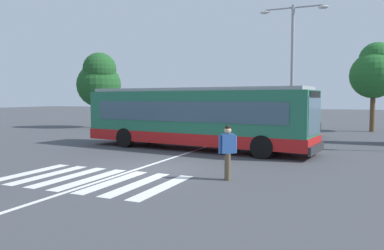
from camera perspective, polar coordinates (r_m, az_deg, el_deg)
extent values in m
plane|color=#424449|center=(14.12, -5.97, -6.41)|extent=(160.00, 160.00, 0.00)
cylinder|color=black|center=(18.52, 12.95, -2.43)|extent=(1.03, 0.41, 1.00)
cylinder|color=black|center=(16.31, 10.51, -3.26)|extent=(1.03, 0.41, 1.00)
cylinder|color=black|center=(21.89, -6.05, -1.36)|extent=(1.03, 0.41, 1.00)
cylinder|color=black|center=(20.05, -10.01, -1.89)|extent=(1.03, 0.41, 1.00)
cube|color=#236B4C|center=(18.92, 0.40, 1.23)|extent=(11.86, 3.86, 2.55)
cube|color=red|center=(19.00, 0.39, -1.78)|extent=(11.98, 3.90, 0.55)
cube|color=#3D5666|center=(18.91, 0.40, 2.16)|extent=(10.48, 3.75, 0.96)
cube|color=#3D5666|center=(16.81, 17.92, 1.37)|extent=(0.29, 2.23, 1.63)
cube|color=black|center=(16.80, 17.98, 4.41)|extent=(0.28, 1.93, 0.28)
cube|color=#99999E|center=(18.90, 0.40, 5.34)|extent=(11.38, 3.60, 0.16)
cube|color=#28282B|center=(16.91, 18.20, -3.38)|extent=(0.41, 2.55, 0.36)
cylinder|color=brown|center=(12.03, 5.29, -6.18)|extent=(0.16, 0.16, 0.85)
cylinder|color=brown|center=(11.91, 5.44, -6.29)|extent=(0.16, 0.16, 0.85)
cube|color=#2D569E|center=(11.86, 5.38, -2.79)|extent=(0.48, 0.43, 0.60)
cylinder|color=#2D569E|center=(11.81, 4.25, -2.96)|extent=(0.10, 0.10, 0.55)
cylinder|color=#2D569E|center=(11.93, 6.50, -2.91)|extent=(0.10, 0.10, 0.55)
sphere|color=tan|center=(11.82, 5.40, -0.82)|extent=(0.22, 0.22, 0.22)
sphere|color=black|center=(11.82, 5.40, -0.50)|extent=(0.19, 0.19, 0.19)
cylinder|color=black|center=(29.03, -0.86, -0.35)|extent=(0.23, 0.65, 0.64)
cylinder|color=black|center=(28.30, 2.15, -0.47)|extent=(0.23, 0.65, 0.64)
cylinder|color=black|center=(26.58, -3.61, -0.77)|extent=(0.23, 0.65, 0.64)
cylinder|color=black|center=(25.79, -0.38, -0.91)|extent=(0.23, 0.65, 0.64)
cube|color=#AD1E1E|center=(27.38, -0.64, 0.05)|extent=(2.03, 4.58, 0.52)
cube|color=#3D5666|center=(27.27, -0.72, 1.04)|extent=(1.70, 2.23, 0.44)
cube|color=#AD1E1E|center=(27.27, -0.72, 1.43)|extent=(1.62, 2.05, 0.09)
cylinder|color=black|center=(28.04, 4.14, -0.52)|extent=(0.23, 0.65, 0.64)
cylinder|color=black|center=(27.46, 7.38, -0.64)|extent=(0.23, 0.65, 0.64)
cylinder|color=black|center=(25.48, 1.79, -0.97)|extent=(0.23, 0.65, 0.64)
cylinder|color=black|center=(24.85, 5.32, -1.12)|extent=(0.23, 0.65, 0.64)
cube|color=#C6B793|center=(26.42, 4.70, -0.11)|extent=(2.01, 4.57, 0.52)
cube|color=#3D5666|center=(26.30, 4.63, 0.92)|extent=(1.69, 2.23, 0.44)
cube|color=#C6B793|center=(26.29, 4.63, 1.32)|extent=(1.61, 2.04, 0.09)
cylinder|color=black|center=(27.41, 9.57, -0.67)|extent=(0.26, 0.66, 0.64)
cylinder|color=black|center=(26.90, 12.93, -0.81)|extent=(0.26, 0.66, 0.64)
cylinder|color=black|center=(24.81, 7.40, -1.14)|extent=(0.26, 0.66, 0.64)
cylinder|color=black|center=(24.24, 11.08, -1.31)|extent=(0.26, 0.66, 0.64)
cube|color=white|center=(25.80, 10.29, -0.26)|extent=(2.26, 4.66, 0.52)
cube|color=#3D5666|center=(25.68, 10.24, 0.79)|extent=(1.81, 2.31, 0.44)
cube|color=white|center=(25.67, 10.24, 1.20)|extent=(1.72, 2.12, 0.09)
cylinder|color=black|center=(26.81, 14.87, -0.86)|extent=(0.23, 0.65, 0.64)
cylinder|color=black|center=(26.52, 18.42, -0.98)|extent=(0.23, 0.65, 0.64)
cylinder|color=black|center=(24.10, 13.51, -1.38)|extent=(0.23, 0.65, 0.64)
cylinder|color=black|center=(23.78, 17.44, -1.53)|extent=(0.23, 0.65, 0.64)
cube|color=black|center=(25.26, 16.10, -0.45)|extent=(2.07, 4.59, 0.52)
cube|color=#3D5666|center=(25.14, 16.08, 0.63)|extent=(1.72, 2.24, 0.44)
cube|color=black|center=(25.13, 16.09, 1.05)|extent=(1.64, 2.06, 0.09)
cylinder|color=#939399|center=(23.75, 14.81, 7.50)|extent=(0.20, 0.20, 8.08)
cylinder|color=#939399|center=(24.19, 17.06, 16.71)|extent=(1.70, 0.10, 0.10)
ellipsoid|color=silver|center=(24.08, 19.15, 16.41)|extent=(0.60, 0.32, 0.20)
cylinder|color=#939399|center=(24.44, 12.93, 16.65)|extent=(1.70, 0.10, 0.10)
ellipsoid|color=silver|center=(24.58, 10.90, 16.29)|extent=(0.60, 0.32, 0.20)
cylinder|color=brown|center=(33.64, -13.75, 1.60)|extent=(0.36, 0.36, 2.36)
sphere|color=#1E5123|center=(33.63, -13.82, 5.85)|extent=(3.76, 3.76, 3.76)
sphere|color=#1E5123|center=(33.30, -13.72, 8.14)|extent=(2.82, 2.82, 2.82)
cylinder|color=brown|center=(31.94, 25.49, 1.83)|extent=(0.36, 0.36, 3.06)
sphere|color=#236028|center=(31.97, 25.65, 6.76)|extent=(3.48, 3.48, 3.48)
sphere|color=#236028|center=(32.42, 26.05, 8.86)|extent=(2.61, 2.61, 2.61)
cube|color=silver|center=(14.25, -23.23, -6.61)|extent=(0.45, 3.37, 0.01)
cube|color=silver|center=(13.64, -20.73, -7.01)|extent=(0.45, 3.37, 0.01)
cube|color=silver|center=(13.06, -17.99, -7.43)|extent=(0.45, 3.37, 0.01)
cube|color=silver|center=(12.52, -15.01, -7.87)|extent=(0.45, 3.37, 0.01)
cube|color=silver|center=(12.01, -11.75, -8.32)|extent=(0.45, 3.37, 0.01)
cube|color=silver|center=(11.54, -8.20, -8.79)|extent=(0.45, 3.37, 0.01)
cube|color=silver|center=(11.12, -4.37, -9.25)|extent=(0.45, 3.37, 0.01)
cube|color=silver|center=(16.02, -3.57, -5.13)|extent=(0.16, 24.00, 0.01)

